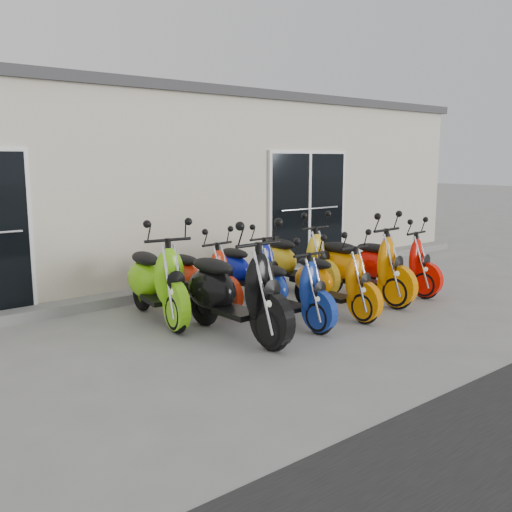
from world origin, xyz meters
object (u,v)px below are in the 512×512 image
at_px(scooter_back_green, 156,269).
at_px(scooter_back_yellow, 296,251).
at_px(scooter_back_blue, 249,260).
at_px(scooter_back_red, 200,267).
at_px(scooter_front_red, 393,255).
at_px(scooter_front_orange_a, 333,272).
at_px(scooter_front_orange_b, 361,256).
at_px(scooter_front_blue, 288,279).
at_px(scooter_front_black, 234,277).

relative_size(scooter_back_green, scooter_back_yellow, 1.05).
bearing_deg(scooter_back_blue, scooter_back_red, -179.15).
bearing_deg(scooter_back_green, scooter_back_blue, 13.05).
bearing_deg(scooter_front_red, scooter_front_orange_a, -176.83).
bearing_deg(scooter_back_yellow, scooter_front_red, -42.33).
bearing_deg(scooter_front_orange_b, scooter_back_red, 147.56).
distance_m(scooter_front_blue, scooter_back_green, 1.76).
distance_m(scooter_back_blue, scooter_back_yellow, 0.93).
distance_m(scooter_front_black, scooter_front_red, 3.40).
relative_size(scooter_front_red, scooter_back_yellow, 0.93).
bearing_deg(scooter_back_blue, scooter_front_black, -133.31).
bearing_deg(scooter_front_orange_a, scooter_front_orange_b, 16.65).
xyz_separation_m(scooter_front_red, scooter_back_green, (-3.76, 1.00, 0.08)).
xyz_separation_m(scooter_back_green, scooter_back_red, (0.78, 0.13, -0.10)).
relative_size(scooter_front_blue, scooter_back_green, 0.86).
relative_size(scooter_front_blue, scooter_front_orange_b, 0.87).
bearing_deg(scooter_front_red, scooter_front_orange_b, 175.61).
bearing_deg(scooter_front_orange_b, scooter_front_black, -179.84).
distance_m(scooter_front_blue, scooter_front_red, 2.54).
relative_size(scooter_front_black, scooter_back_red, 1.21).
distance_m(scooter_back_green, scooter_back_red, 0.79).
relative_size(scooter_front_blue, scooter_back_yellow, 0.90).
height_order(scooter_back_green, scooter_back_red, scooter_back_green).
height_order(scooter_back_red, scooter_back_blue, scooter_back_red).
bearing_deg(scooter_back_yellow, scooter_back_blue, 174.76).
height_order(scooter_front_orange_a, scooter_front_orange_b, scooter_front_orange_b).
xyz_separation_m(scooter_back_green, scooter_back_blue, (1.68, 0.13, -0.10)).
height_order(scooter_front_blue, scooter_front_orange_b, scooter_front_orange_b).
height_order(scooter_front_blue, scooter_front_red, scooter_front_red).
distance_m(scooter_front_black, scooter_front_orange_b, 2.57).
xyz_separation_m(scooter_front_red, scooter_back_blue, (-2.08, 1.13, -0.01)).
bearing_deg(scooter_front_black, scooter_back_red, 72.17).
distance_m(scooter_front_black, scooter_back_blue, 1.89).
xyz_separation_m(scooter_front_orange_a, scooter_back_red, (-1.26, 1.43, -0.00)).
bearing_deg(scooter_front_red, scooter_back_red, 152.62).
bearing_deg(scooter_front_orange_b, scooter_back_yellow, 102.57).
bearing_deg(scooter_back_red, scooter_front_orange_b, -35.44).
height_order(scooter_front_orange_a, scooter_back_green, scooter_back_green).
bearing_deg(scooter_front_orange_b, scooter_front_blue, -176.69).
xyz_separation_m(scooter_front_blue, scooter_back_red, (-0.45, 1.38, 0.01)).
bearing_deg(scooter_front_red, scooter_front_black, 177.10).
bearing_deg(scooter_back_blue, scooter_back_green, -174.78).
distance_m(scooter_front_blue, scooter_back_red, 1.45).
relative_size(scooter_front_orange_a, scooter_front_red, 0.98).
relative_size(scooter_front_orange_b, scooter_back_green, 0.99).
xyz_separation_m(scooter_front_black, scooter_front_orange_a, (1.67, -0.08, -0.13)).
distance_m(scooter_back_red, scooter_back_blue, 0.90).
height_order(scooter_front_blue, scooter_front_orange_a, scooter_front_orange_a).
distance_m(scooter_front_orange_a, scooter_front_red, 1.75).
distance_m(scooter_front_orange_a, scooter_back_blue, 1.47).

